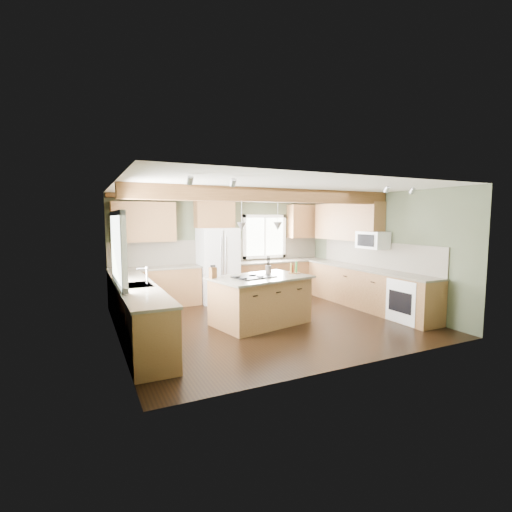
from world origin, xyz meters
name	(u,v)px	position (x,y,z in m)	size (l,w,h in m)	color
floor	(269,321)	(0.00, 0.00, 0.00)	(5.60, 5.60, 0.00)	black
ceiling	(269,189)	(0.00, 0.00, 2.60)	(5.60, 5.60, 0.00)	silver
wall_back	(224,247)	(0.00, 2.50, 1.30)	(5.60, 5.60, 0.00)	#464C36
wall_left	(116,264)	(-2.80, 0.00, 1.30)	(5.00, 5.00, 0.00)	#464C36
wall_right	(378,251)	(2.80, 0.00, 1.30)	(5.00, 5.00, 0.00)	#464C36
ceiling_beam	(271,195)	(0.00, -0.06, 2.47)	(5.55, 0.26, 0.26)	#543118
soffit_trim	(225,198)	(0.00, 2.40, 2.54)	(5.55, 0.20, 0.10)	#543118
backsplash_back	(224,251)	(0.00, 2.48, 1.21)	(5.58, 0.03, 0.58)	brown
backsplash_right	(376,254)	(2.78, 0.05, 1.21)	(0.03, 3.70, 0.58)	brown
base_cab_back_left	(156,288)	(-1.79, 2.20, 0.44)	(2.02, 0.60, 0.88)	brown
counter_back_left	(155,268)	(-1.79, 2.20, 0.90)	(2.06, 0.64, 0.04)	#453F33
base_cab_back_right	(280,278)	(1.49, 2.20, 0.44)	(2.62, 0.60, 0.88)	brown
counter_back_right	(280,261)	(1.49, 2.20, 0.90)	(2.66, 0.64, 0.04)	#453F33
base_cab_left	(137,313)	(-2.50, 0.05, 0.44)	(0.60, 3.70, 0.88)	brown
counter_left	(136,286)	(-2.50, 0.05, 0.90)	(0.64, 3.74, 0.04)	#453F33
base_cab_right	(365,289)	(2.50, 0.05, 0.44)	(0.60, 3.70, 0.88)	brown
counter_right	(366,269)	(2.50, 0.05, 0.90)	(0.64, 3.74, 0.04)	#453F33
upper_cab_back_left	(144,222)	(-1.99, 2.33, 1.95)	(1.40, 0.35, 0.90)	brown
upper_cab_over_fridge	(215,214)	(-0.30, 2.33, 2.15)	(0.96, 0.35, 0.70)	brown
upper_cab_right	(347,222)	(2.62, 0.90, 1.95)	(0.35, 2.20, 0.90)	brown
upper_cab_back_corner	(304,221)	(2.30, 2.33, 1.95)	(0.90, 0.35, 0.90)	brown
window_left	(117,248)	(-2.78, 0.05, 1.55)	(0.04, 1.60, 1.05)	white
window_back	(264,236)	(1.15, 2.48, 1.55)	(1.10, 0.04, 1.00)	white
sink	(136,286)	(-2.50, 0.05, 0.91)	(0.50, 0.65, 0.03)	#262628
faucet	(147,276)	(-2.32, 0.05, 1.05)	(0.02, 0.02, 0.28)	#B2B2B7
dishwasher	(151,335)	(-2.49, -1.25, 0.43)	(0.60, 0.60, 0.84)	white
oven	(411,300)	(2.49, -1.25, 0.43)	(0.60, 0.72, 0.84)	white
microwave	(373,240)	(2.58, -0.05, 1.55)	(0.40, 0.70, 0.38)	white
pendant_left	(242,227)	(-0.65, -0.15, 1.88)	(0.18, 0.18, 0.16)	#B2B2B7
pendant_right	(278,226)	(0.20, 0.03, 1.88)	(0.18, 0.18, 0.16)	#B2B2B7
refrigerator	(218,265)	(-0.30, 2.12, 0.90)	(0.90, 0.74, 1.80)	white
island	(260,301)	(-0.22, -0.06, 0.44)	(1.73, 1.06, 0.88)	olive
island_top	(260,278)	(-0.22, -0.06, 0.90)	(1.85, 1.17, 0.04)	#453F33
cooktop	(254,277)	(-0.36, -0.09, 0.93)	(0.75, 0.50, 0.02)	black
knife_block	(213,273)	(-1.11, 0.15, 1.02)	(0.12, 0.09, 0.20)	brown
utensil_crock	(268,270)	(0.10, 0.22, 1.00)	(0.12, 0.12, 0.16)	#463C38
bottle_tray	(294,268)	(0.60, 0.04, 1.03)	(0.25, 0.25, 0.23)	brown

